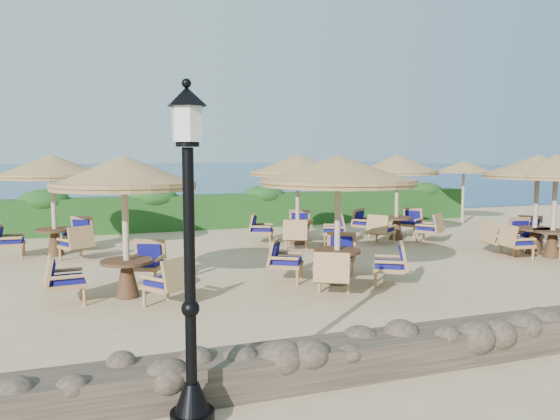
% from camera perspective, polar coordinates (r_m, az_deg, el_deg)
% --- Properties ---
extents(ground, '(120.00, 120.00, 0.00)m').
position_cam_1_polar(ground, '(13.50, 5.84, -5.56)').
color(ground, tan).
rests_on(ground, ground).
extents(sea, '(160.00, 160.00, 0.00)m').
position_cam_1_polar(sea, '(82.18, -15.67, 3.90)').
color(sea, navy).
rests_on(sea, ground).
extents(hedge, '(18.00, 0.90, 1.20)m').
position_cam_1_polar(hedge, '(20.08, -3.00, -0.01)').
color(hedge, '#173F14').
rests_on(hedge, ground).
extents(stone_wall, '(15.00, 0.65, 0.44)m').
position_cam_1_polar(stone_wall, '(8.47, 24.60, -11.58)').
color(stone_wall, brown).
rests_on(stone_wall, ground).
extents(lamp_post, '(0.44, 0.44, 3.31)m').
position_cam_1_polar(lamp_post, '(5.34, -9.41, -6.48)').
color(lamp_post, black).
rests_on(lamp_post, ground).
extents(extra_parasol, '(2.30, 2.30, 2.41)m').
position_cam_1_polar(extra_parasol, '(21.83, 18.67, 4.30)').
color(extra_parasol, '#C3AC89').
rests_on(extra_parasol, ground).
extents(cafe_set_0, '(2.76, 2.76, 2.65)m').
position_cam_1_polar(cafe_set_0, '(10.45, -15.92, 1.26)').
color(cafe_set_0, '#C3AC89').
rests_on(cafe_set_0, ground).
extents(cafe_set_1, '(3.22, 3.22, 2.65)m').
position_cam_1_polar(cafe_set_1, '(11.17, 6.06, 1.96)').
color(cafe_set_1, '#C3AC89').
rests_on(cafe_set_1, ground).
extents(cafe_set_2, '(2.86, 2.86, 2.65)m').
position_cam_1_polar(cafe_set_2, '(15.65, 26.81, 1.87)').
color(cafe_set_2, '#C3AC89').
rests_on(cafe_set_2, ground).
extents(cafe_set_3, '(2.81, 2.81, 2.65)m').
position_cam_1_polar(cafe_set_3, '(15.42, -22.67, 2.62)').
color(cafe_set_3, '#C3AC89').
rests_on(cafe_set_3, ground).
extents(cafe_set_4, '(2.84, 2.84, 2.65)m').
position_cam_1_polar(cafe_set_4, '(15.98, 1.85, 2.88)').
color(cafe_set_4, '#C3AC89').
rests_on(cafe_set_4, ground).
extents(cafe_set_5, '(2.70, 2.70, 2.65)m').
position_cam_1_polar(cafe_set_5, '(17.26, 12.14, 2.70)').
color(cafe_set_5, '#C3AC89').
rests_on(cafe_set_5, ground).
extents(cafe_set_6, '(2.85, 2.85, 2.65)m').
position_cam_1_polar(cafe_set_6, '(15.99, 25.28, 2.62)').
color(cafe_set_6, '#C3AC89').
rests_on(cafe_set_6, ground).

